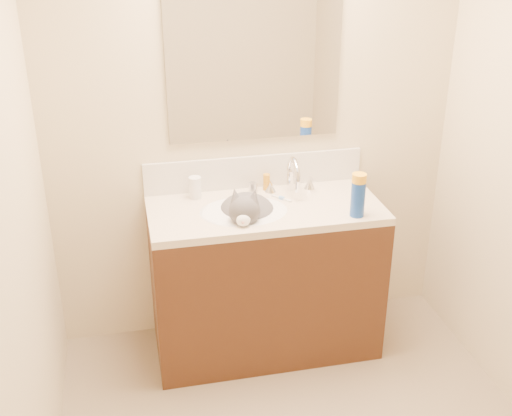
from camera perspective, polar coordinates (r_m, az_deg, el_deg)
name	(u,v)px	position (r m, az deg, el deg)	size (l,w,h in m)	color
room_shell	(332,157)	(2.18, 6.76, 4.54)	(2.24, 2.54, 2.52)	beige
vanity_cabinet	(265,281)	(3.50, 0.79, -6.55)	(1.20, 0.55, 0.82)	#402212
counter_slab	(265,210)	(3.30, 0.83, -0.18)	(1.20, 0.55, 0.04)	beige
basin	(244,223)	(3.27, -1.10, -1.38)	(0.45, 0.36, 0.14)	white
faucet	(293,178)	(3.42, 3.27, 2.66)	(0.28, 0.20, 0.21)	silver
cat	(247,215)	(3.26, -0.81, -0.61)	(0.38, 0.45, 0.33)	#4A4749
backsplash	(254,172)	(3.49, -0.14, 3.26)	(1.20, 0.02, 0.18)	silver
mirror	(254,63)	(3.32, -0.15, 12.77)	(0.90, 0.02, 0.80)	white
pill_bottle	(195,188)	(3.38, -5.44, 1.82)	(0.06, 0.06, 0.12)	silver
pill_label	(195,190)	(3.39, -5.43, 1.58)	(0.06, 0.06, 0.04)	orange
silver_jar	(253,187)	(3.45, -0.26, 1.84)	(0.05, 0.05, 0.05)	#B7B7BC
amber_bottle	(266,182)	(3.47, 0.94, 2.33)	(0.04, 0.04, 0.09)	orange
toothbrush	(282,198)	(3.37, 2.29, 0.85)	(0.01, 0.12, 0.01)	silver
toothbrush_head	(282,198)	(3.37, 2.29, 0.90)	(0.01, 0.03, 0.01)	#6EA1EA
spray_can	(358,198)	(3.19, 9.04, 0.89)	(0.07, 0.07, 0.19)	#163E9F
spray_cap	(359,178)	(3.15, 9.17, 2.64)	(0.07, 0.07, 0.04)	yellow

